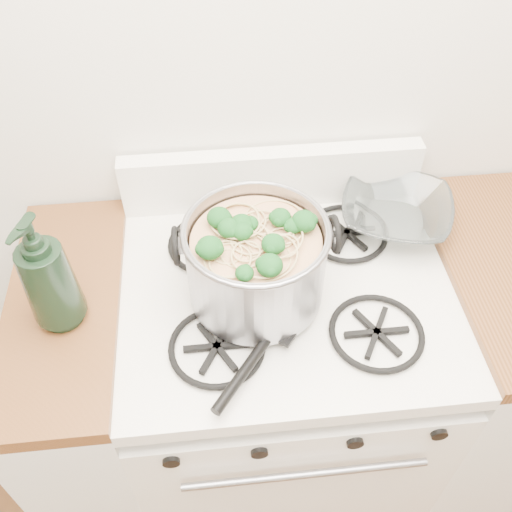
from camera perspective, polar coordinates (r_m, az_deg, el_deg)
The scene contains 6 objects.
gas_range at distance 1.69m, azimuth 2.51°, elevation -13.32°, with size 0.76×0.66×0.92m.
counter_left at distance 1.70m, azimuth -15.09°, elevation -13.95°, with size 0.25×0.65×0.92m.
stock_pot at distance 1.20m, azimuth 0.00°, elevation -0.62°, with size 0.33×0.30×0.21m.
spatula at distance 1.22m, azimuth 2.64°, elevation -6.17°, with size 0.29×0.31×0.02m, color black, non-canonical shape.
glass_bowl at distance 1.46m, azimuth 13.68°, elevation 3.78°, with size 0.11×0.11×0.03m, color white.
bottle at distance 1.20m, azimuth -20.26°, elevation -1.63°, with size 0.11×0.11×0.29m, color black.
Camera 1 is at (-0.16, 0.45, 1.91)m, focal length 40.00 mm.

